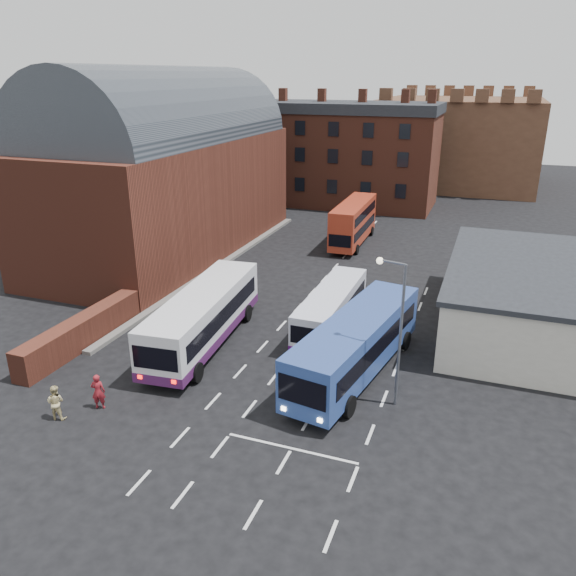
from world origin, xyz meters
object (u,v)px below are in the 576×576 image
(pedestrian_beige, at_px, (56,402))
(bus_red_double, at_px, (353,222))
(bus_white_inbound, at_px, (331,307))
(pedestrian_red, at_px, (98,391))
(bus_white_outbound, at_px, (204,314))
(street_lamp, at_px, (396,321))
(bus_blue, at_px, (356,342))

(pedestrian_beige, bearing_deg, bus_red_double, -110.47)
(bus_white_inbound, bearing_deg, pedestrian_red, 57.97)
(bus_white_outbound, distance_m, street_lamp, 12.33)
(bus_blue, height_order, pedestrian_red, bus_blue)
(bus_red_double, distance_m, street_lamp, 28.09)
(bus_red_double, height_order, pedestrian_red, bus_red_double)
(bus_white_inbound, distance_m, street_lamp, 9.45)
(bus_white_inbound, height_order, bus_blue, bus_blue)
(bus_white_outbound, bearing_deg, pedestrian_red, -105.77)
(bus_white_inbound, xyz_separation_m, street_lamp, (5.22, -7.31, 2.93))
(pedestrian_red, height_order, pedestrian_beige, pedestrian_red)
(bus_white_outbound, distance_m, pedestrian_red, 8.24)
(bus_white_outbound, bearing_deg, street_lamp, -17.87)
(pedestrian_beige, bearing_deg, street_lamp, -165.33)
(bus_red_double, bearing_deg, pedestrian_red, 80.94)
(bus_blue, distance_m, pedestrian_red, 13.32)
(bus_white_outbound, relative_size, street_lamp, 1.67)
(bus_white_outbound, height_order, pedestrian_red, bus_white_outbound)
(bus_white_inbound, relative_size, bus_red_double, 0.96)
(bus_red_double, xyz_separation_m, pedestrian_red, (-4.58, -32.03, -1.22))
(pedestrian_red, bearing_deg, bus_red_double, -118.93)
(bus_red_double, bearing_deg, bus_blue, 103.60)
(bus_white_inbound, relative_size, pedestrian_red, 5.24)
(bus_red_double, bearing_deg, pedestrian_beige, 79.08)
(bus_white_inbound, bearing_deg, bus_white_outbound, 35.79)
(bus_white_outbound, distance_m, bus_red_double, 24.19)
(bus_blue, bearing_deg, bus_white_inbound, -51.31)
(bus_white_inbound, height_order, pedestrian_red, bus_white_inbound)
(bus_white_inbound, relative_size, bus_blue, 0.78)
(bus_blue, height_order, street_lamp, street_lamp)
(street_lamp, relative_size, pedestrian_red, 4.03)
(bus_white_outbound, bearing_deg, bus_red_double, 77.34)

